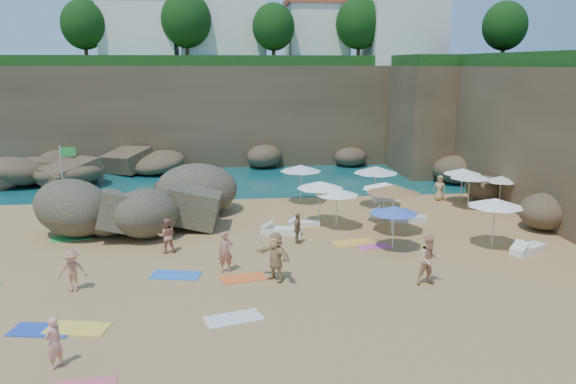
{
  "coord_description": "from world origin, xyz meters",
  "views": [
    {
      "loc": [
        -0.91,
        -23.76,
        8.2
      ],
      "look_at": [
        2.0,
        3.0,
        2.0
      ],
      "focal_mm": 35.0,
      "sensor_mm": 36.0,
      "label": 1
    }
  ],
  "objects": [
    {
      "name": "towel_4",
      "position": [
        -5.78,
        -6.84,
        0.02
      ],
      "size": [
        2.09,
        1.35,
        0.03
      ],
      "primitive_type": "cube",
      "rotation": [
        0.0,
        0.0,
        -0.21
      ],
      "color": "yellow",
      "rests_on": "ground"
    },
    {
      "name": "person_stand_3",
      "position": [
        2.22,
        0.96,
        0.73
      ],
      "size": [
        0.64,
        0.93,
        1.46
      ],
      "primitive_type": "imported",
      "rotation": [
        0.0,
        0.0,
        1.2
      ],
      "color": "#916E48",
      "rests_on": "ground"
    },
    {
      "name": "towel_12",
      "position": [
        4.84,
        0.75,
        0.02
      ],
      "size": [
        2.08,
        1.35,
        0.03
      ],
      "primitive_type": "cube",
      "rotation": [
        0.0,
        0.0,
        0.22
      ],
      "color": "yellow",
      "rests_on": "ground"
    },
    {
      "name": "rock_promontory",
      "position": [
        -11.0,
        16.0,
        0.0
      ],
      "size": [
        12.0,
        7.0,
        2.0
      ],
      "primitive_type": null,
      "color": "brown",
      "rests_on": "ground"
    },
    {
      "name": "flag_pole",
      "position": [
        -9.35,
        5.9,
        2.6
      ],
      "size": [
        0.79,
        0.12,
        4.07
      ],
      "color": "silver",
      "rests_on": "ground"
    },
    {
      "name": "parasol_6",
      "position": [
        7.0,
        1.91,
        2.27
      ],
      "size": [
        2.62,
        2.62,
        2.48
      ],
      "color": "silver",
      "rests_on": "ground"
    },
    {
      "name": "towel_8",
      "position": [
        -3.07,
        -2.53,
        0.02
      ],
      "size": [
        2.08,
        1.35,
        0.03
      ],
      "primitive_type": "cube",
      "rotation": [
        0.0,
        0.0,
        -0.22
      ],
      "color": "blue",
      "rests_on": "ground"
    },
    {
      "name": "person_stand_2",
      "position": [
        -1.44,
        8.17,
        0.76
      ],
      "size": [
        0.99,
        0.97,
        1.52
      ],
      "primitive_type": "imported",
      "rotation": [
        0.0,
        0.0,
        2.39
      ],
      "color": "tan",
      "rests_on": "ground"
    },
    {
      "name": "parasol_10",
      "position": [
        6.34,
        -0.45,
        1.88
      ],
      "size": [
        2.16,
        2.16,
        2.04
      ],
      "color": "silver",
      "rests_on": "ground"
    },
    {
      "name": "parasol_3",
      "position": [
        12.89,
        7.52,
        1.95
      ],
      "size": [
        2.25,
        2.25,
        2.13
      ],
      "color": "silver",
      "rests_on": "ground"
    },
    {
      "name": "person_lie_4",
      "position": [
        -1.09,
        -2.36,
        0.19
      ],
      "size": [
        0.71,
        1.67,
        0.39
      ],
      "primitive_type": "imported",
      "rotation": [
        0.0,
        0.0,
        0.07
      ],
      "color": "#A86F54",
      "rests_on": "ground"
    },
    {
      "name": "rock_outcrop",
      "position": [
        -5.63,
        4.73,
        0.0
      ],
      "size": [
        8.17,
        7.17,
        2.72
      ],
      "primitive_type": null,
      "rotation": [
        0.0,
        0.0,
        -0.36
      ],
      "color": "#696048",
      "rests_on": "ground"
    },
    {
      "name": "marina_masts",
      "position": [
        -16.5,
        30.0,
        3.0
      ],
      "size": [
        3.1,
        0.1,
        6.0
      ],
      "color": "white",
      "rests_on": "ground"
    },
    {
      "name": "towel_2",
      "position": [
        -0.42,
        -3.14,
        0.02
      ],
      "size": [
        1.85,
        1.19,
        0.03
      ],
      "primitive_type": "cube",
      "rotation": [
        0.0,
        0.0,
        0.21
      ],
      "color": "orange",
      "rests_on": "ground"
    },
    {
      "name": "lounger_5",
      "position": [
        12.23,
        -1.41,
        0.15
      ],
      "size": [
        2.0,
        1.53,
        0.3
      ],
      "primitive_type": "cube",
      "rotation": [
        0.0,
        0.0,
        0.53
      ],
      "color": "white",
      "rests_on": "ground"
    },
    {
      "name": "person_lie_5",
      "position": [
        6.54,
        -4.51,
        0.36
      ],
      "size": [
        1.16,
        2.0,
        0.72
      ],
      "primitive_type": "imported",
      "rotation": [
        0.0,
        0.0,
        0.13
      ],
      "color": "tan",
      "rests_on": "ground"
    },
    {
      "name": "parasol_9",
      "position": [
        3.76,
        3.98,
        2.12
      ],
      "size": [
        2.44,
        2.44,
        2.3
      ],
      "color": "silver",
      "rests_on": "ground"
    },
    {
      "name": "ground",
      "position": [
        0.0,
        0.0,
        0.0
      ],
      "size": [
        120.0,
        120.0,
        0.0
      ],
      "primitive_type": "plane",
      "color": "tan",
      "rests_on": "ground"
    },
    {
      "name": "cliff_back",
      "position": [
        2.0,
        25.0,
        4.0
      ],
      "size": [
        44.0,
        8.0,
        8.0
      ],
      "primitive_type": "cube",
      "color": "brown",
      "rests_on": "ground"
    },
    {
      "name": "parasol_2",
      "position": [
        3.36,
        8.57,
        2.14
      ],
      "size": [
        2.47,
        2.47,
        2.33
      ],
      "color": "silver",
      "rests_on": "ground"
    },
    {
      "name": "clifftop_trees",
      "position": [
        4.78,
        19.52,
        11.26
      ],
      "size": [
        35.6,
        23.82,
        4.4
      ],
      "color": "#11380F",
      "rests_on": "ground"
    },
    {
      "name": "person_stand_1",
      "position": [
        -3.66,
        0.3,
        0.78
      ],
      "size": [
        0.8,
        0.64,
        1.57
      ],
      "primitive_type": "imported",
      "rotation": [
        0.0,
        0.0,
        3.21
      ],
      "color": "#BE705F",
      "rests_on": "ground"
    },
    {
      "name": "towel_9",
      "position": [
        5.63,
        0.11,
        0.01
      ],
      "size": [
        1.53,
        0.89,
        0.03
      ],
      "primitive_type": "cube",
      "rotation": [
        0.0,
        0.0,
        0.11
      ],
      "color": "#D5539C",
      "rests_on": "ground"
    },
    {
      "name": "towel_11",
      "position": [
        -8.44,
        2.9,
        0.02
      ],
      "size": [
        2.09,
        1.39,
        0.03
      ],
      "primitive_type": "cube",
      "rotation": [
        0.0,
        0.0,
        0.25
      ],
      "color": "green",
      "rests_on": "ground"
    },
    {
      "name": "towel_0",
      "position": [
        -6.85,
        -6.83,
        0.02
      ],
      "size": [
        2.07,
        1.29,
        0.03
      ],
      "primitive_type": "cube",
      "rotation": [
        0.0,
        0.0,
        -0.18
      ],
      "color": "#2146B4",
      "rests_on": "ground"
    },
    {
      "name": "towel_5",
      "position": [
        -0.85,
        -6.66,
        0.02
      ],
      "size": [
        2.05,
        1.41,
        0.03
      ],
      "primitive_type": "cube",
      "rotation": [
        0.0,
        0.0,
        0.28
      ],
      "color": "silver",
      "rests_on": "ground"
    },
    {
      "name": "cliff_corner",
      "position": [
        17.0,
        20.0,
        4.0
      ],
      "size": [
        10.0,
        12.0,
        8.0
      ],
      "primitive_type": "cube",
      "color": "brown",
      "rests_on": "ground"
    },
    {
      "name": "seawater",
      "position": [
        0.0,
        30.0,
        0.0
      ],
      "size": [
        120.0,
        120.0,
        0.0
      ],
      "primitive_type": "plane",
      "color": "#0C4751",
      "rests_on": "ground"
    },
    {
      "name": "lounger_1",
      "position": [
        7.64,
        4.84,
        0.15
      ],
      "size": [
        1.97,
        1.26,
        0.29
      ],
      "primitive_type": "cube",
      "rotation": [
        0.0,
        0.0,
        -0.37
      ],
      "color": "white",
      "rests_on": "ground"
    },
    {
      "name": "person_stand_6",
      "position": [
        -5.76,
        -9.16,
        0.76
      ],
      "size": [
        0.6,
        0.66,
        1.51
      ],
      "primitive_type": "imported",
      "rotation": [
        0.0,
        0.0,
        4.16
      ],
      "color": "#F09C88",
      "rests_on": "ground"
    },
    {
      "name": "person_lie_0",
      "position": [
        -6.67,
        -3.71,
        0.2
      ],
      "size": [
        1.2,
        1.66,
        0.41
      ],
      "primitive_type": "imported",
      "rotation": [
        0.0,
        0.0,
        0.14
      ],
      "color": "#B27859",
      "rests_on": "ground"
    },
    {
      "name": "parasol_11",
      "position": [
        10.94,
        -0.6,
        2.12
      ],
      "size": [
        2.44,
        2.44,
        2.31
      ],
      "color": "silver",
      "rests_on": "ground"
    },
    {
      "name": "person_stand_5",
      "position": [
        -4.91,
        8.14,
        0.8
      ],
      "size": [
        1.48,
        1.14,
        1.6
      ],
      "primitive_type": "imported",
      "rotation": [
        0.0,
        0.0,
        0.56
      ],
      "color": "#AE6557",
      "rests_on": "ground"
    },
    {
      "name": "parasol_0",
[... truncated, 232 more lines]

